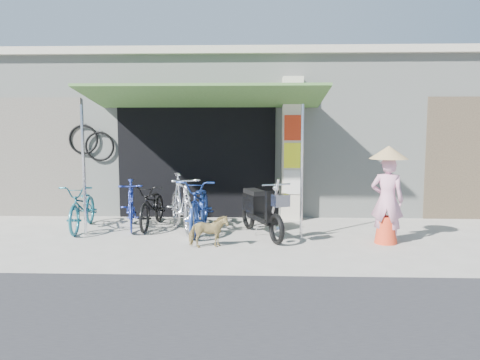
{
  "coord_description": "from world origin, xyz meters",
  "views": [
    {
      "loc": [
        0.1,
        -7.48,
        1.95
      ],
      "look_at": [
        -0.2,
        1.0,
        1.0
      ],
      "focal_mm": 35.0,
      "sensor_mm": 36.0,
      "label": 1
    }
  ],
  "objects_px": {
    "bike_black": "(153,205)",
    "bike_blue": "(131,205)",
    "bike_teal": "(83,207)",
    "nun": "(387,195)",
    "bike_silver": "(182,203)",
    "bike_navy": "(200,205)",
    "moped": "(261,210)",
    "street_dog": "(208,231)"
  },
  "relations": [
    {
      "from": "bike_black",
      "to": "moped",
      "type": "distance_m",
      "value": 2.21
    },
    {
      "from": "nun",
      "to": "moped",
      "type": "bearing_deg",
      "value": 6.43
    },
    {
      "from": "street_dog",
      "to": "moped",
      "type": "distance_m",
      "value": 1.24
    },
    {
      "from": "bike_blue",
      "to": "bike_black",
      "type": "distance_m",
      "value": 0.41
    },
    {
      "from": "bike_blue",
      "to": "bike_navy",
      "type": "relative_size",
      "value": 0.81
    },
    {
      "from": "bike_teal",
      "to": "bike_silver",
      "type": "height_order",
      "value": "bike_silver"
    },
    {
      "from": "street_dog",
      "to": "nun",
      "type": "xyz_separation_m",
      "value": [
        2.98,
        0.4,
        0.56
      ]
    },
    {
      "from": "bike_black",
      "to": "nun",
      "type": "distance_m",
      "value": 4.4
    },
    {
      "from": "moped",
      "to": "bike_navy",
      "type": "bearing_deg",
      "value": 142.5
    },
    {
      "from": "bike_silver",
      "to": "nun",
      "type": "height_order",
      "value": "nun"
    },
    {
      "from": "moped",
      "to": "bike_blue",
      "type": "bearing_deg",
      "value": 145.6
    },
    {
      "from": "bike_navy",
      "to": "nun",
      "type": "relative_size",
      "value": 1.17
    },
    {
      "from": "bike_black",
      "to": "bike_blue",
      "type": "bearing_deg",
      "value": -161.28
    },
    {
      "from": "bike_silver",
      "to": "bike_navy",
      "type": "xyz_separation_m",
      "value": [
        0.33,
        0.08,
        -0.04
      ]
    },
    {
      "from": "bike_blue",
      "to": "nun",
      "type": "xyz_separation_m",
      "value": [
        4.63,
        -1.01,
        0.36
      ]
    },
    {
      "from": "bike_teal",
      "to": "bike_navy",
      "type": "xyz_separation_m",
      "value": [
        2.27,
        -0.09,
        0.06
      ]
    },
    {
      "from": "bike_blue",
      "to": "bike_silver",
      "type": "relative_size",
      "value": 0.85
    },
    {
      "from": "moped",
      "to": "nun",
      "type": "height_order",
      "value": "nun"
    },
    {
      "from": "bike_navy",
      "to": "street_dog",
      "type": "relative_size",
      "value": 3.06
    },
    {
      "from": "bike_teal",
      "to": "bike_silver",
      "type": "xyz_separation_m",
      "value": [
        1.93,
        -0.17,
        0.11
      ]
    },
    {
      "from": "bike_black",
      "to": "street_dog",
      "type": "xyz_separation_m",
      "value": [
        1.25,
        -1.53,
        -0.17
      ]
    },
    {
      "from": "bike_blue",
      "to": "bike_silver",
      "type": "height_order",
      "value": "bike_silver"
    },
    {
      "from": "bike_navy",
      "to": "bike_blue",
      "type": "bearing_deg",
      "value": 172.34
    },
    {
      "from": "bike_blue",
      "to": "bike_navy",
      "type": "bearing_deg",
      "value": -23.6
    },
    {
      "from": "bike_navy",
      "to": "bike_silver",
      "type": "bearing_deg",
      "value": -164.62
    },
    {
      "from": "bike_teal",
      "to": "bike_navy",
      "type": "distance_m",
      "value": 2.27
    },
    {
      "from": "street_dog",
      "to": "bike_teal",
      "type": "bearing_deg",
      "value": 50.43
    },
    {
      "from": "bike_teal",
      "to": "street_dog",
      "type": "distance_m",
      "value": 2.85
    },
    {
      "from": "bike_black",
      "to": "nun",
      "type": "height_order",
      "value": "nun"
    },
    {
      "from": "bike_blue",
      "to": "bike_black",
      "type": "bearing_deg",
      "value": 2.48
    },
    {
      "from": "bike_teal",
      "to": "nun",
      "type": "xyz_separation_m",
      "value": [
        5.52,
        -0.87,
        0.38
      ]
    },
    {
      "from": "bike_blue",
      "to": "bike_silver",
      "type": "bearing_deg",
      "value": -30.72
    },
    {
      "from": "nun",
      "to": "street_dog",
      "type": "bearing_deg",
      "value": 26.78
    },
    {
      "from": "bike_black",
      "to": "bike_silver",
      "type": "height_order",
      "value": "bike_silver"
    },
    {
      "from": "bike_blue",
      "to": "nun",
      "type": "relative_size",
      "value": 0.95
    },
    {
      "from": "bike_silver",
      "to": "street_dog",
      "type": "relative_size",
      "value": 2.89
    },
    {
      "from": "bike_teal",
      "to": "nun",
      "type": "height_order",
      "value": "nun"
    },
    {
      "from": "bike_blue",
      "to": "bike_silver",
      "type": "xyz_separation_m",
      "value": [
        1.04,
        -0.31,
        0.08
      ]
    },
    {
      "from": "nun",
      "to": "bike_black",
      "type": "bearing_deg",
      "value": 4.24
    },
    {
      "from": "moped",
      "to": "nun",
      "type": "xyz_separation_m",
      "value": [
        2.12,
        -0.48,
        0.36
      ]
    },
    {
      "from": "bike_black",
      "to": "street_dog",
      "type": "relative_size",
      "value": 2.62
    },
    {
      "from": "bike_black",
      "to": "nun",
      "type": "xyz_separation_m",
      "value": [
        4.24,
        -1.13,
        0.39
      ]
    }
  ]
}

